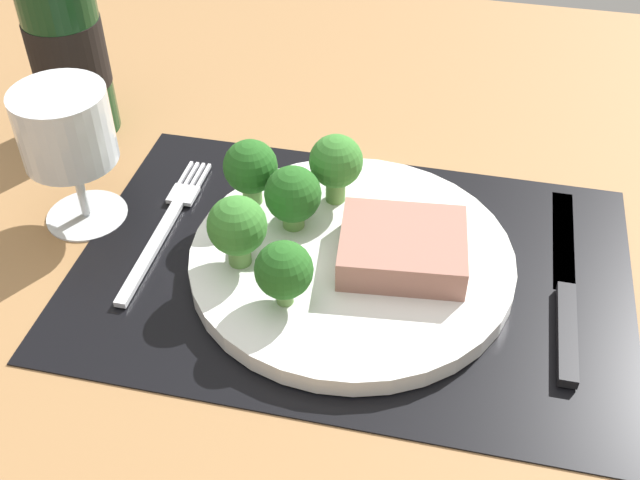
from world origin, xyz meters
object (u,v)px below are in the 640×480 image
object	(u,v)px
plate	(352,260)
fork	(166,225)
knife	(566,292)
wine_bottle	(65,38)
wine_glass	(67,135)
steak	(402,251)

from	to	relation	value
plate	fork	distance (cm)	16.84
knife	wine_bottle	bearing A→B (deg)	160.84
wine_glass	fork	bearing A→B (deg)	-1.78
steak	wine_bottle	world-z (taller)	wine_bottle
fork	wine_bottle	bearing A→B (deg)	135.51
steak	wine_bottle	distance (cm)	38.81
fork	wine_glass	size ratio (longest dim) A/B	1.52
plate	steak	distance (cm)	4.61
plate	wine_glass	size ratio (longest dim) A/B	2.09
fork	wine_bottle	world-z (taller)	wine_bottle
plate	fork	bearing A→B (deg)	175.16
steak	wine_glass	xyz separation A→B (cm)	(-28.40, 2.15, 5.40)
wine_bottle	knife	bearing A→B (deg)	-16.79
plate	wine_glass	distance (cm)	25.55
steak	wine_glass	world-z (taller)	wine_glass
fork	wine_bottle	xyz separation A→B (cm)	(-14.13, 13.61, 9.38)
steak	fork	bearing A→B (deg)	174.73
fork	knife	bearing A→B (deg)	-2.06
plate	steak	bearing A→B (deg)	-7.02
steak	fork	xyz separation A→B (cm)	(-20.81, 1.92, -2.71)
steak	wine_bottle	bearing A→B (deg)	156.04
fork	wine_glass	xyz separation A→B (cm)	(-7.58, 0.24, 8.11)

